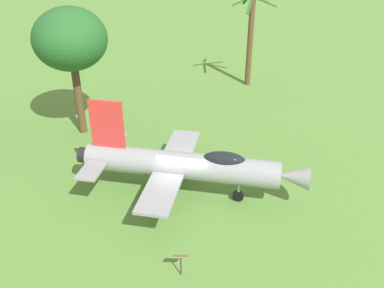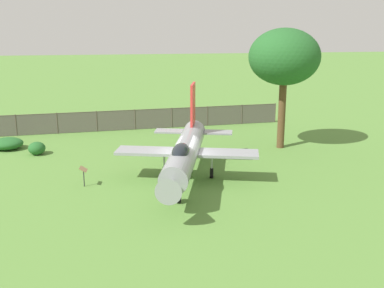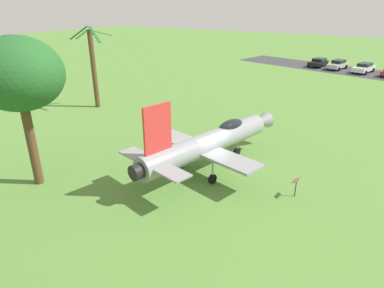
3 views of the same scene
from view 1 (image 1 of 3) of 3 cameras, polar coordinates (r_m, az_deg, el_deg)
name	(u,v)px [view 1 (image 1 of 3)]	position (r m, az deg, el deg)	size (l,w,h in m)	color
ground_plane	(182,194)	(22.48, -1.47, -6.97)	(200.00, 200.00, 0.00)	#568438
display_jet	(187,165)	(21.35, -0.63, -2.92)	(12.07, 8.35, 5.19)	gray
shade_tree	(70,40)	(27.58, -16.59, 13.74)	(4.66, 5.03, 8.51)	brown
palm_tree	(250,40)	(36.49, 8.10, 14.13)	(3.51, 4.51, 7.91)	brown
info_plaque	(181,259)	(17.55, -1.58, -15.75)	(0.63, 0.45, 1.14)	#333333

